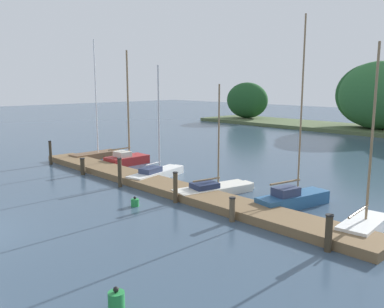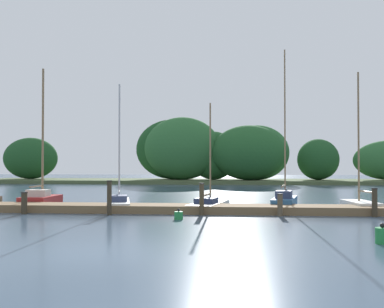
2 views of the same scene
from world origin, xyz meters
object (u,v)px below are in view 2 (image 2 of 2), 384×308
(sailboat_1, at_px, (41,198))
(sailboat_5, at_px, (360,204))
(mooring_piling_4, at_px, (280,205))
(channel_buoy_1, at_px, (382,235))
(sailboat_2, at_px, (119,203))
(mooring_piling_5, at_px, (375,202))
(mooring_piling_3, at_px, (202,199))
(sailboat_4, at_px, (285,201))
(sailboat_3, at_px, (209,205))
(mooring_piling_2, at_px, (109,197))
(channel_buoy_0, at_px, (179,215))
(mooring_piling_1, at_px, (24,203))

(sailboat_1, distance_m, sailboat_5, 16.02)
(mooring_piling_4, bearing_deg, channel_buoy_1, -71.90)
(sailboat_2, xyz_separation_m, mooring_piling_5, (11.52, -2.38, 0.30))
(mooring_piling_5, bearing_deg, sailboat_2, 168.33)
(sailboat_1, distance_m, mooring_piling_3, 9.33)
(sailboat_4, bearing_deg, sailboat_3, 117.13)
(mooring_piling_5, bearing_deg, mooring_piling_2, -178.82)
(sailboat_1, height_order, sailboat_5, sailboat_1)
(sailboat_5, distance_m, mooring_piling_4, 4.76)
(channel_buoy_0, bearing_deg, channel_buoy_1, -38.72)
(mooring_piling_4, relative_size, channel_buoy_1, 1.65)
(sailboat_2, relative_size, sailboat_4, 0.78)
(sailboat_1, height_order, sailboat_2, sailboat_1)
(mooring_piling_1, distance_m, mooring_piling_3, 7.89)
(sailboat_2, bearing_deg, channel_buoy_1, -146.41)
(sailboat_1, height_order, mooring_piling_5, sailboat_1)
(sailboat_5, height_order, mooring_piling_4, sailboat_5)
(sailboat_1, distance_m, sailboat_2, 4.55)
(mooring_piling_1, xyz_separation_m, mooring_piling_3, (7.89, 0.21, 0.21))
(sailboat_1, relative_size, sailboat_2, 1.17)
(sailboat_4, relative_size, mooring_piling_3, 5.72)
(sailboat_5, height_order, channel_buoy_0, sailboat_5)
(mooring_piling_2, bearing_deg, sailboat_3, 31.03)
(sailboat_4, distance_m, mooring_piling_1, 12.34)
(channel_buoy_0, bearing_deg, sailboat_3, 75.28)
(sailboat_3, height_order, sailboat_5, sailboat_5)
(channel_buoy_0, bearing_deg, mooring_piling_3, 63.06)
(sailboat_1, bearing_deg, sailboat_4, -91.10)
(sailboat_1, xyz_separation_m, sailboat_2, (4.42, -1.08, -0.13))
(sailboat_4, distance_m, mooring_piling_5, 4.75)
(sailboat_5, bearing_deg, sailboat_2, 85.12)
(sailboat_4, xyz_separation_m, sailboat_5, (3.41, -0.82, -0.06))
(channel_buoy_0, bearing_deg, sailboat_5, 26.97)
(mooring_piling_4, height_order, mooring_piling_5, mooring_piling_5)
(sailboat_3, xyz_separation_m, mooring_piling_2, (-4.24, -2.55, 0.50))
(sailboat_5, relative_size, mooring_piling_2, 4.40)
(mooring_piling_3, bearing_deg, channel_buoy_0, -116.94)
(mooring_piling_1, distance_m, mooring_piling_2, 3.87)
(mooring_piling_5, bearing_deg, mooring_piling_1, -179.20)
(mooring_piling_4, bearing_deg, mooring_piling_5, 0.89)
(sailboat_1, height_order, sailboat_4, sailboat_4)
(sailboat_5, height_order, mooring_piling_1, sailboat_5)
(mooring_piling_2, bearing_deg, sailboat_5, 13.69)
(sailboat_1, distance_m, mooring_piling_2, 5.93)
(mooring_piling_4, bearing_deg, sailboat_1, 163.66)
(sailboat_3, height_order, mooring_piling_1, sailboat_3)
(mooring_piling_5, bearing_deg, mooring_piling_3, -179.98)
(sailboat_5, height_order, mooring_piling_2, sailboat_5)
(sailboat_4, distance_m, mooring_piling_4, 3.47)
(sailboat_5, height_order, mooring_piling_3, sailboat_5)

